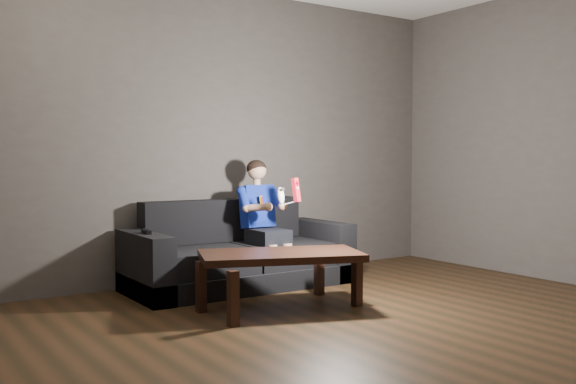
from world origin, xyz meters
TOP-DOWN VIEW (x-y plane):
  - floor at (0.00, 0.00)m, footprint 5.00×5.00m
  - back_wall at (0.00, 2.50)m, footprint 5.00×0.04m
  - sofa at (-0.03, 2.06)m, footprint 1.95×0.84m
  - child at (0.19, 2.01)m, footprint 0.43×0.52m
  - wii_remote_red at (0.27, 1.60)m, footprint 0.07×0.08m
  - nunchuk_white at (0.12, 1.61)m, footprint 0.07×0.10m
  - wii_remote_black at (-0.91, 1.98)m, footprint 0.05×0.17m
  - coffee_table at (-0.19, 1.13)m, footprint 1.32×0.97m

SIDE VIEW (x-z plane):
  - floor at x=0.00m, z-range 0.00..0.00m
  - sofa at x=-0.03m, z-range -0.13..0.62m
  - coffee_table at x=-0.19m, z-range 0.16..0.59m
  - wii_remote_black at x=-0.91m, z-range 0.53..0.56m
  - child at x=0.19m, z-range 0.13..1.18m
  - nunchuk_white at x=0.12m, z-range 0.74..0.90m
  - wii_remote_red at x=0.27m, z-range 0.76..0.96m
  - back_wall at x=0.00m, z-range 0.00..2.70m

